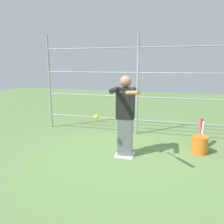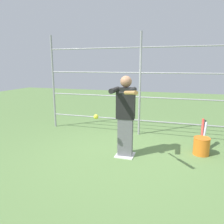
% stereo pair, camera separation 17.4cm
% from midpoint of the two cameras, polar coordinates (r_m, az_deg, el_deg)
% --- Properties ---
extents(ground_plane, '(24.00, 24.00, 0.00)m').
position_cam_midpoint_polar(ground_plane, '(4.98, 4.45, -11.23)').
color(ground_plane, '#608447').
extents(home_plate, '(0.40, 0.40, 0.02)m').
position_cam_midpoint_polar(home_plate, '(4.98, 4.45, -11.13)').
color(home_plate, white).
rests_on(home_plate, ground).
extents(fence_backstop, '(5.58, 0.06, 2.86)m').
position_cam_midpoint_polar(fence_backstop, '(6.17, 8.12, 6.98)').
color(fence_backstop, '#939399').
rests_on(fence_backstop, ground).
extents(batter, '(0.45, 0.61, 1.76)m').
position_cam_midpoint_polar(batter, '(4.67, 4.59, -0.54)').
color(batter, slate).
rests_on(batter, ground).
extents(baseball_bat_swinging, '(0.50, 0.72, 0.15)m').
position_cam_midpoint_polar(baseball_bat_swinging, '(3.68, 5.81, 5.03)').
color(baseball_bat_swinging, black).
extents(softball_in_flight, '(0.10, 0.10, 0.10)m').
position_cam_midpoint_polar(softball_in_flight, '(4.38, -3.07, -1.25)').
color(softball_in_flight, yellow).
extents(bat_bucket, '(0.36, 0.82, 0.70)m').
position_cam_midpoint_polar(bat_bucket, '(5.41, 23.25, -7.79)').
color(bat_bucket, orange).
rests_on(bat_bucket, ground).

